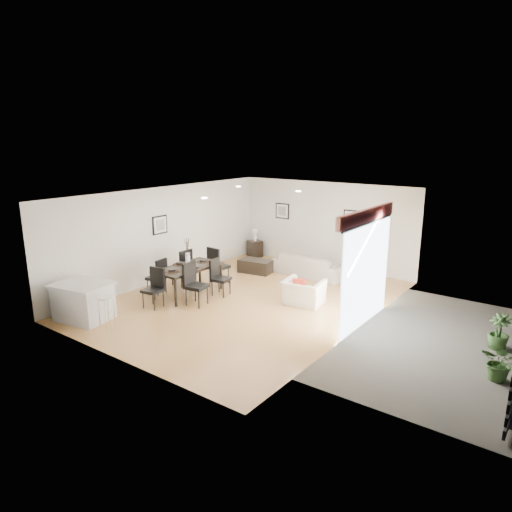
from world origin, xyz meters
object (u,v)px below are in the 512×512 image
Objects in this scene: side_table at (255,249)px; coffee_table at (256,266)px; armchair at (304,292)px; dining_chair_head at (155,285)px; sofa at (309,265)px; dining_chair_efar at (218,275)px; kitchen_island at (83,301)px; dining_chair_foot at (216,263)px; dining_chair_enear at (193,281)px; bar_stool at (106,301)px; dining_chair_wfar at (183,266)px; dining_table at (188,269)px; dining_chair_wnear at (159,274)px.

coffee_table is at bearing -52.56° from side_table.
armchair is 0.98× the size of dining_chair_head.
sofa is 2.26× the size of dining_chair_efar.
coffee_table is 5.43m from kitchen_island.
dining_chair_foot is at bearing 68.85° from kitchen_island.
bar_stool is (-0.47, -2.19, 0.03)m from dining_chair_enear.
dining_chair_head is at bearing 21.87° from dining_chair_wfar.
dining_chair_enear is 0.93m from dining_chair_head.
sofa is 1.20× the size of dining_table.
dining_chair_wnear is (-0.65, -0.44, -0.15)m from dining_table.
dining_chair_efar is 1.33× the size of bar_stool.
bar_stool reaches higher than armchair.
dining_chair_wnear is at bearing 74.16° from dining_chair_foot.
coffee_table is (-2.61, 1.54, -0.11)m from armchair.
dining_chair_head is (-0.01, -1.13, -0.14)m from dining_table.
side_table is at bearing 81.28° from kitchen_island.
kitchen_island reaches higher than coffee_table.
bar_stool is (-0.48, -3.10, 0.08)m from dining_chair_efar.
dining_table is 0.80m from dining_chair_wnear.
dining_chair_efar is 3.38m from kitchen_island.
dining_chair_efar is 2.32m from coffee_table.
dining_chair_wfar is 0.97× the size of dining_chair_enear.
dining_chair_wnear is 1.57m from dining_chair_efar.
dining_chair_wfar is 1.04× the size of coffee_table.
dining_chair_wnear is (-2.35, -3.82, 0.21)m from sofa.
armchair is (1.12, -2.23, -0.01)m from sofa.
dining_chair_foot is at bearing 82.19° from dining_chair_head.
sofa reaches higher than coffee_table.
dining_chair_wnear is 1.29m from dining_chair_enear.
dining_chair_wfar is 2.42m from coffee_table.
dining_chair_foot is at bearing 136.99° from dining_chair_wfar.
kitchen_island is (-0.68, -2.66, -0.25)m from dining_table.
kitchen_island is (-2.39, -6.04, 0.11)m from sofa.
armchair is at bearing -39.09° from side_table.
coffee_table is at bearing 155.27° from dining_chair_wnear.
coffee_table is at bearing 78.92° from dining_chair_head.
dining_chair_wfar is at bearing 2.39° from armchair.
dining_chair_wfar reaches higher than coffee_table.
coffee_table is at bearing 85.26° from dining_table.
bar_stool is (0.17, -3.78, 0.03)m from dining_chair_foot.
dining_chair_wnear is at bearing 60.48° from sofa.
side_table is at bearing -66.59° from dining_chair_foot.
dining_table is (-1.70, -3.38, 0.36)m from sofa.
sofa is at bearing 141.54° from dining_chair_wfar.
sofa is 6.49m from kitchen_island.
dining_chair_efar is at bearing -66.93° from side_table.
dining_chair_wnear is 0.69× the size of kitchen_island.
coffee_table is (-1.49, -0.68, -0.12)m from sofa.
bar_stool is (0.85, 0.00, 0.19)m from kitchen_island.
dining_chair_wfar is 1.07× the size of dining_chair_efar.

